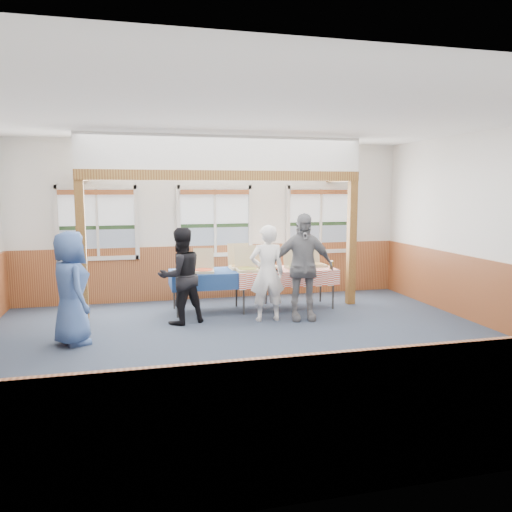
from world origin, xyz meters
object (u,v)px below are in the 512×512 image
(table_left, at_px, (224,273))
(woman_black, at_px, (181,276))
(table_right, at_px, (284,271))
(woman_white, at_px, (267,273))
(person_grey, at_px, (302,267))
(man_blue, at_px, (71,288))

(table_left, bearing_deg, woman_black, -122.71)
(table_right, distance_m, woman_black, 2.12)
(woman_white, bearing_deg, table_left, -53.67)
(table_left, distance_m, woman_black, 1.13)
(table_left, distance_m, woman_white, 1.08)
(person_grey, bearing_deg, woman_white, -178.34)
(table_left, xyz_separation_m, table_right, (1.15, -0.07, -0.00))
(woman_white, height_order, woman_black, woman_white)
(woman_white, relative_size, woman_black, 1.02)
(woman_black, distance_m, person_grey, 2.07)
(table_left, bearing_deg, person_grey, -21.67)
(table_right, xyz_separation_m, person_grey, (0.04, -0.90, 0.22))
(table_left, xyz_separation_m, woman_white, (0.58, -0.90, 0.12))
(table_left, bearing_deg, man_blue, -131.99)
(man_blue, bearing_deg, table_left, -82.08)
(table_left, distance_m, table_right, 1.15)
(woman_white, xyz_separation_m, person_grey, (0.61, -0.06, 0.10))
(person_grey, bearing_deg, woman_black, -178.98)
(woman_white, bearing_deg, woman_black, -3.52)
(table_left, relative_size, man_blue, 1.29)
(table_right, xyz_separation_m, woman_black, (-2.01, -0.66, 0.11))
(woman_black, xyz_separation_m, person_grey, (2.05, -0.24, 0.11))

